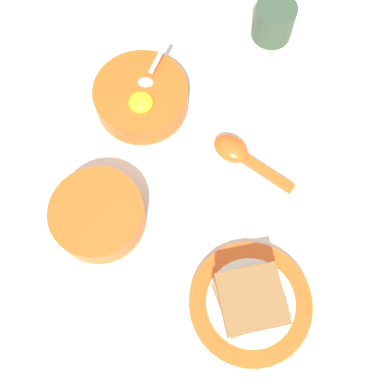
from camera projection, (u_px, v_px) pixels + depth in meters
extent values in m
plane|color=beige|center=(214.00, 150.00, 0.77)|extent=(3.00, 3.00, 0.00)
cylinder|color=#DB5119|center=(142.00, 97.00, 0.77)|extent=(0.16, 0.16, 0.05)
cylinder|color=white|center=(141.00, 94.00, 0.77)|extent=(0.14, 0.14, 0.02)
ellipsoid|color=yellow|center=(141.00, 102.00, 0.74)|extent=(0.04, 0.04, 0.02)
cylinder|color=black|center=(143.00, 82.00, 0.76)|extent=(0.03, 0.03, 0.00)
ellipsoid|color=silver|center=(146.00, 82.00, 0.76)|extent=(0.03, 0.02, 0.01)
cube|color=silver|center=(158.00, 58.00, 0.75)|extent=(0.03, 0.05, 0.03)
cylinder|color=#DB5119|center=(250.00, 303.00, 0.67)|extent=(0.18, 0.18, 0.01)
cylinder|color=white|center=(251.00, 302.00, 0.66)|extent=(0.13, 0.13, 0.00)
cube|color=brown|center=(251.00, 299.00, 0.66)|extent=(0.12, 0.11, 0.02)
cube|color=#9E7042|center=(250.00, 300.00, 0.64)|extent=(0.11, 0.11, 0.02)
cube|color=brown|center=(252.00, 299.00, 0.62)|extent=(0.11, 0.11, 0.02)
ellipsoid|color=#DB5119|center=(231.00, 148.00, 0.75)|extent=(0.08, 0.07, 0.03)
cube|color=#DB5119|center=(267.00, 173.00, 0.74)|extent=(0.09, 0.06, 0.01)
cylinder|color=#DB5119|center=(98.00, 215.00, 0.70)|extent=(0.15, 0.15, 0.05)
cylinder|color=white|center=(96.00, 212.00, 0.68)|extent=(0.12, 0.12, 0.02)
cylinder|color=#334733|center=(274.00, 21.00, 0.82)|extent=(0.07, 0.07, 0.07)
cylinder|color=#472B16|center=(276.00, 11.00, 0.79)|extent=(0.06, 0.06, 0.01)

